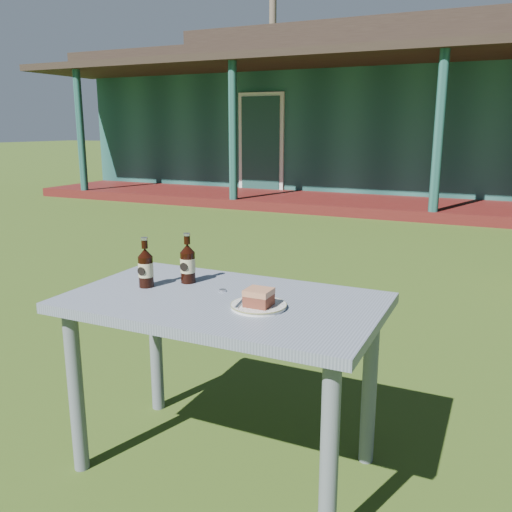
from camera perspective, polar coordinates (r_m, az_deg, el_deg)
The scene contains 10 objects.
ground at distance 3.73m, azimuth 8.52°, elevation -8.06°, with size 80.00×80.00×0.00m, color #334916.
pavilion at distance 12.77m, azimuth 21.26°, elevation 13.69°, with size 15.80×8.30×3.45m.
tree_left at distance 23.01m, azimuth 1.78°, elevation 23.19°, with size 0.28×0.28×10.50m, color brown.
cafe_table at distance 2.12m, azimuth -3.45°, elevation -7.03°, with size 1.20×0.70×0.72m.
plate at distance 1.97m, azimuth 0.27°, elevation -5.25°, with size 0.20×0.20×0.01m.
cake_slice at distance 1.94m, azimuth 0.30°, elevation -4.36°, with size 0.09×0.09×0.06m.
fork at distance 1.98m, azimuth -1.56°, elevation -4.86°, with size 0.01×0.14×0.00m, color silver.
cola_bottle_near at distance 2.28m, azimuth -7.20°, elevation -0.73°, with size 0.06×0.06×0.21m.
cola_bottle_far at distance 2.24m, azimuth -11.54°, elevation -1.17°, with size 0.06×0.06×0.21m.
bottle_cap at distance 2.16m, azimuth -3.53°, elevation -3.63°, with size 0.03×0.03×0.01m, color silver.
Camera 1 is at (0.95, -3.34, 1.36)m, focal length 38.00 mm.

